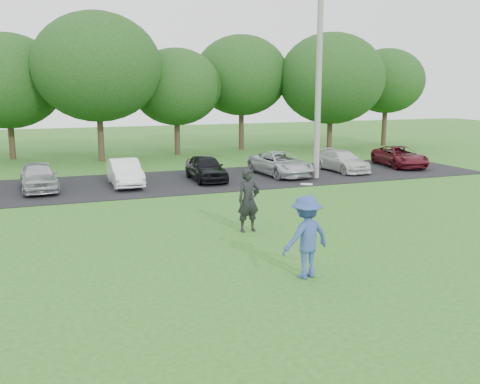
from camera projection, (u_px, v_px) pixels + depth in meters
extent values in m
plane|color=#29631C|center=(291.00, 271.00, 12.82)|extent=(100.00, 100.00, 0.00)
cube|color=black|center=(168.00, 182.00, 24.75)|extent=(32.00, 6.50, 0.03)
cylinder|color=gray|center=(319.00, 62.00, 24.85)|extent=(0.28, 0.28, 10.95)
imported|color=#334B91|center=(306.00, 237.00, 12.27)|extent=(1.37, 0.96, 1.93)
cylinder|color=white|center=(307.00, 184.00, 11.88)|extent=(0.27, 0.27, 0.08)
imported|color=black|center=(248.00, 200.00, 16.22)|extent=(0.72, 0.49, 1.94)
cube|color=black|center=(256.00, 192.00, 16.06)|extent=(0.14, 0.11, 0.10)
imported|color=#A7AAAE|center=(38.00, 176.00, 22.56)|extent=(1.63, 3.66, 1.22)
imported|color=white|center=(125.00, 172.00, 23.77)|extent=(1.25, 3.55, 1.17)
imported|color=black|center=(206.00, 168.00, 25.03)|extent=(1.51, 3.55, 1.20)
imported|color=silver|center=(281.00, 164.00, 26.52)|extent=(2.28, 4.31, 1.15)
imported|color=silver|center=(342.00, 161.00, 27.86)|extent=(1.79, 3.79, 1.07)
imported|color=#57131B|center=(400.00, 157.00, 29.47)|extent=(2.43, 4.21, 1.10)
cylinder|color=#38281C|center=(12.00, 141.00, 32.58)|extent=(0.36, 0.36, 2.20)
ellipsoid|color=#214C19|center=(7.00, 81.00, 31.88)|extent=(6.68, 6.68, 5.68)
cylinder|color=#38281C|center=(101.00, 138.00, 31.69)|extent=(0.36, 0.36, 2.70)
ellipsoid|color=#214C19|center=(97.00, 67.00, 30.90)|extent=(7.42, 7.42, 6.31)
cylinder|color=#38281C|center=(177.00, 138.00, 34.76)|extent=(0.36, 0.36, 2.20)
ellipsoid|color=#214C19|center=(176.00, 87.00, 34.13)|extent=(5.76, 5.76, 4.90)
cylinder|color=#38281C|center=(241.00, 130.00, 37.73)|extent=(0.36, 0.36, 2.70)
ellipsoid|color=#214C19|center=(241.00, 75.00, 37.00)|extent=(6.50, 6.50, 5.53)
cylinder|color=#38281C|center=(329.00, 135.00, 37.12)|extent=(0.36, 0.36, 2.20)
ellipsoid|color=#214C19|center=(331.00, 79.00, 36.38)|extent=(7.24, 7.24, 6.15)
cylinder|color=#38281C|center=(384.00, 128.00, 40.26)|extent=(0.36, 0.36, 2.70)
ellipsoid|color=#214C19|center=(387.00, 81.00, 39.60)|extent=(5.58, 5.58, 4.74)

